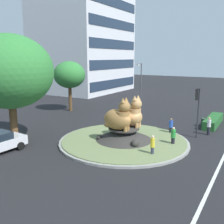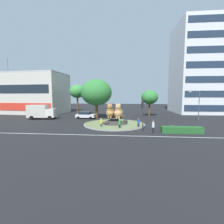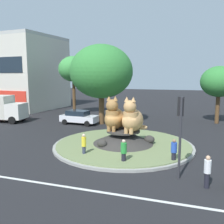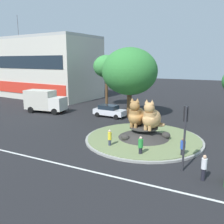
{
  "view_description": "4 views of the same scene",
  "coord_description": "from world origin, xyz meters",
  "px_view_note": "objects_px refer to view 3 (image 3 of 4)",
  "views": [
    {
      "loc": [
        -18.95,
        -10.15,
        7.28
      ],
      "look_at": [
        -0.83,
        0.7,
        2.77
      ],
      "focal_mm": 41.44,
      "sensor_mm": 36.0,
      "label": 1
    },
    {
      "loc": [
        2.23,
        -28.59,
        5.25
      ],
      "look_at": [
        -0.47,
        0.27,
        2.32
      ],
      "focal_mm": 25.32,
      "sensor_mm": 36.0,
      "label": 2
    },
    {
      "loc": [
        5.13,
        -18.69,
        5.7
      ],
      "look_at": [
        -0.93,
        -0.09,
        2.76
      ],
      "focal_mm": 39.63,
      "sensor_mm": 36.0,
      "label": 3
    },
    {
      "loc": [
        7.1,
        -21.03,
        7.48
      ],
      "look_at": [
        -2.67,
        -1.45,
        2.77
      ],
      "focal_mm": 38.41,
      "sensor_mm": 36.0,
      "label": 4
    }
  ],
  "objects_px": {
    "broadleaf_tree_behind_island": "(101,72)",
    "second_tree_near_tower": "(219,82)",
    "cat_statue_tabby": "(114,117)",
    "shophouse_block": "(1,73)",
    "sedan_on_far_lane": "(79,117)",
    "cat_statue_calico": "(132,119)",
    "third_tree_left": "(73,69)",
    "pedestrian_white_shirt": "(207,171)",
    "traffic_light_mast": "(180,122)",
    "pedestrian_yellow_shirt": "(84,145)",
    "pedestrian_green_shirt": "(124,152)",
    "pedestrian_blue_shirt": "(174,151)"
  },
  "relations": [
    {
      "from": "traffic_light_mast",
      "to": "broadleaf_tree_behind_island",
      "type": "bearing_deg",
      "value": 24.83
    },
    {
      "from": "broadleaf_tree_behind_island",
      "to": "third_tree_left",
      "type": "bearing_deg",
      "value": 138.45
    },
    {
      "from": "shophouse_block",
      "to": "broadleaf_tree_behind_island",
      "type": "distance_m",
      "value": 24.98
    },
    {
      "from": "broadleaf_tree_behind_island",
      "to": "traffic_light_mast",
      "type": "bearing_deg",
      "value": -54.2
    },
    {
      "from": "shophouse_block",
      "to": "third_tree_left",
      "type": "relative_size",
      "value": 2.74
    },
    {
      "from": "cat_statue_tabby",
      "to": "pedestrian_white_shirt",
      "type": "relative_size",
      "value": 1.63
    },
    {
      "from": "pedestrian_yellow_shirt",
      "to": "cat_statue_calico",
      "type": "bearing_deg",
      "value": -0.2
    },
    {
      "from": "cat_statue_calico",
      "to": "sedan_on_far_lane",
      "type": "bearing_deg",
      "value": -125.81
    },
    {
      "from": "broadleaf_tree_behind_island",
      "to": "pedestrian_white_shirt",
      "type": "xyz_separation_m",
      "value": [
        10.91,
        -14.0,
        -5.17
      ]
    },
    {
      "from": "third_tree_left",
      "to": "sedan_on_far_lane",
      "type": "distance_m",
      "value": 9.52
    },
    {
      "from": "second_tree_near_tower",
      "to": "sedan_on_far_lane",
      "type": "relative_size",
      "value": 1.51
    },
    {
      "from": "broadleaf_tree_behind_island",
      "to": "pedestrian_green_shirt",
      "type": "distance_m",
      "value": 14.49
    },
    {
      "from": "broadleaf_tree_behind_island",
      "to": "pedestrian_blue_shirt",
      "type": "bearing_deg",
      "value": -50.38
    },
    {
      "from": "shophouse_block",
      "to": "third_tree_left",
      "type": "bearing_deg",
      "value": -8.9
    },
    {
      "from": "third_tree_left",
      "to": "pedestrian_white_shirt",
      "type": "height_order",
      "value": "third_tree_left"
    },
    {
      "from": "sedan_on_far_lane",
      "to": "cat_statue_calico",
      "type": "bearing_deg",
      "value": -39.14
    },
    {
      "from": "shophouse_block",
      "to": "pedestrian_green_shirt",
      "type": "height_order",
      "value": "shophouse_block"
    },
    {
      "from": "cat_statue_tabby",
      "to": "broadleaf_tree_behind_island",
      "type": "distance_m",
      "value": 9.77
    },
    {
      "from": "broadleaf_tree_behind_island",
      "to": "pedestrian_yellow_shirt",
      "type": "xyz_separation_m",
      "value": [
        2.97,
        -11.53,
        -5.19
      ]
    },
    {
      "from": "shophouse_block",
      "to": "pedestrian_white_shirt",
      "type": "distance_m",
      "value": 41.74
    },
    {
      "from": "pedestrian_yellow_shirt",
      "to": "pedestrian_white_shirt",
      "type": "height_order",
      "value": "pedestrian_white_shirt"
    },
    {
      "from": "traffic_light_mast",
      "to": "pedestrian_white_shirt",
      "type": "height_order",
      "value": "traffic_light_mast"
    },
    {
      "from": "traffic_light_mast",
      "to": "pedestrian_green_shirt",
      "type": "height_order",
      "value": "traffic_light_mast"
    },
    {
      "from": "second_tree_near_tower",
      "to": "third_tree_left",
      "type": "height_order",
      "value": "third_tree_left"
    },
    {
      "from": "pedestrian_green_shirt",
      "to": "shophouse_block",
      "type": "bearing_deg",
      "value": -122.18
    },
    {
      "from": "traffic_light_mast",
      "to": "shophouse_block",
      "type": "relative_size",
      "value": 0.2
    },
    {
      "from": "second_tree_near_tower",
      "to": "pedestrian_green_shirt",
      "type": "height_order",
      "value": "second_tree_near_tower"
    },
    {
      "from": "pedestrian_green_shirt",
      "to": "sedan_on_far_lane",
      "type": "height_order",
      "value": "pedestrian_green_shirt"
    },
    {
      "from": "traffic_light_mast",
      "to": "cat_statue_calico",
      "type": "bearing_deg",
      "value": 27.69
    },
    {
      "from": "broadleaf_tree_behind_island",
      "to": "second_tree_near_tower",
      "type": "bearing_deg",
      "value": 19.45
    },
    {
      "from": "pedestrian_white_shirt",
      "to": "second_tree_near_tower",
      "type": "bearing_deg",
      "value": -59.71
    },
    {
      "from": "cat_statue_calico",
      "to": "sedan_on_far_lane",
      "type": "xyz_separation_m",
      "value": [
        -8.14,
        7.44,
        -1.5
      ]
    },
    {
      "from": "cat_statue_calico",
      "to": "second_tree_near_tower",
      "type": "distance_m",
      "value": 15.05
    },
    {
      "from": "broadleaf_tree_behind_island",
      "to": "pedestrian_white_shirt",
      "type": "relative_size",
      "value": 5.35
    },
    {
      "from": "cat_statue_tabby",
      "to": "pedestrian_white_shirt",
      "type": "distance_m",
      "value": 9.17
    },
    {
      "from": "pedestrian_green_shirt",
      "to": "sedan_on_far_lane",
      "type": "bearing_deg",
      "value": -137.77
    },
    {
      "from": "traffic_light_mast",
      "to": "second_tree_near_tower",
      "type": "relative_size",
      "value": 0.67
    },
    {
      "from": "pedestrian_green_shirt",
      "to": "pedestrian_yellow_shirt",
      "type": "bearing_deg",
      "value": -95.83
    },
    {
      "from": "cat_statue_calico",
      "to": "pedestrian_blue_shirt",
      "type": "bearing_deg",
      "value": 59.61
    },
    {
      "from": "cat_statue_tabby",
      "to": "shophouse_block",
      "type": "relative_size",
      "value": 0.12
    },
    {
      "from": "shophouse_block",
      "to": "pedestrian_yellow_shirt",
      "type": "xyz_separation_m",
      "value": [
        25.91,
        -21.41,
        -5.15
      ]
    },
    {
      "from": "second_tree_near_tower",
      "to": "pedestrian_blue_shirt",
      "type": "distance_m",
      "value": 16.47
    },
    {
      "from": "broadleaf_tree_behind_island",
      "to": "pedestrian_white_shirt",
      "type": "height_order",
      "value": "broadleaf_tree_behind_island"
    },
    {
      "from": "cat_statue_tabby",
      "to": "cat_statue_calico",
      "type": "height_order",
      "value": "cat_statue_calico"
    },
    {
      "from": "traffic_light_mast",
      "to": "sedan_on_far_lane",
      "type": "relative_size",
      "value": 1.02
    },
    {
      "from": "cat_statue_calico",
      "to": "second_tree_near_tower",
      "type": "relative_size",
      "value": 0.42
    },
    {
      "from": "cat_statue_tabby",
      "to": "pedestrian_yellow_shirt",
      "type": "relative_size",
      "value": 1.67
    },
    {
      "from": "traffic_light_mast",
      "to": "pedestrian_green_shirt",
      "type": "relative_size",
      "value": 2.74
    },
    {
      "from": "cat_statue_calico",
      "to": "third_tree_left",
      "type": "relative_size",
      "value": 0.33
    },
    {
      "from": "second_tree_near_tower",
      "to": "broadleaf_tree_behind_island",
      "type": "bearing_deg",
      "value": -160.55
    }
  ]
}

